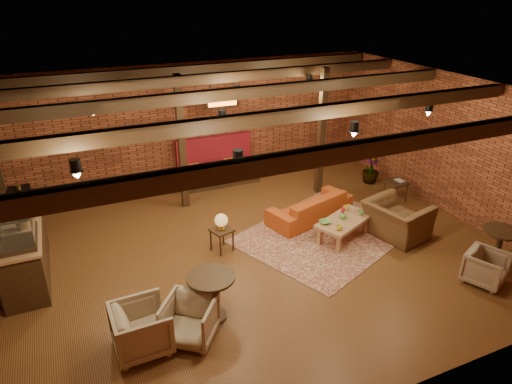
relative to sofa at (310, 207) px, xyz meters
name	(u,v)px	position (x,y,z in m)	size (l,w,h in m)	color
floor	(250,252)	(-1.85, -0.79, -0.31)	(10.00, 10.00, 0.00)	#412710
ceiling	(249,96)	(-1.85, -0.79, 2.89)	(10.00, 8.00, 0.02)	black
wall_back	(190,125)	(-1.85, 3.21, 1.29)	(10.00, 0.02, 3.20)	brown
wall_front	(383,306)	(-1.85, -4.79, 1.29)	(10.00, 0.02, 3.20)	brown
wall_right	(450,145)	(3.15, -0.79, 1.29)	(0.02, 8.00, 3.20)	brown
ceiling_beams	(249,103)	(-1.85, -0.79, 2.77)	(9.80, 6.40, 0.22)	black
ceiling_pipe	(219,97)	(-1.85, 0.81, 2.54)	(0.12, 0.12, 9.60)	black
post_left	(182,144)	(-2.45, 1.81, 1.29)	(0.16, 0.16, 3.20)	black
post_right	(321,133)	(0.95, 1.21, 1.29)	(0.16, 0.16, 3.20)	black
service_counter	(21,237)	(-5.95, 0.21, 0.49)	(0.80, 2.50, 1.60)	black
plant_counter	(22,211)	(-5.85, 0.41, 0.91)	(0.35, 0.39, 0.30)	#337F33
banquette	(218,166)	(-1.25, 2.76, 0.19)	(2.10, 0.70, 1.00)	maroon
service_sign	(222,102)	(-1.25, 2.31, 2.04)	(0.86, 0.06, 0.30)	orange
ceiling_spotlights	(249,115)	(-1.85, -0.79, 2.55)	(6.40, 4.40, 0.28)	black
rug	(326,233)	(-0.03, -0.76, -0.30)	(3.58, 2.74, 0.01)	maroon
sofa	(310,207)	(0.00, 0.00, 0.00)	(2.09, 0.82, 0.61)	#AB4417
coffee_table	(344,221)	(0.20, -1.07, 0.10)	(1.50, 1.16, 0.71)	#976A46
side_table_lamp	(221,223)	(-2.34, -0.48, 0.33)	(0.50, 0.50, 0.83)	black
round_table_left	(211,290)	(-3.18, -2.35, 0.24)	(0.78, 0.78, 0.81)	black
armchair_a	(141,326)	(-4.36, -2.60, 0.11)	(0.81, 0.76, 0.83)	beige
armchair_b	(190,318)	(-3.64, -2.67, 0.08)	(0.75, 0.70, 0.77)	beige
armchair_right	(397,214)	(1.29, -1.45, 0.23)	(1.22, 0.79, 1.06)	brown
side_table_book	(396,183)	(2.41, -0.05, 0.18)	(0.51, 0.51, 0.55)	black
round_table_right	(499,243)	(2.27, -3.16, 0.23)	(0.69, 0.69, 0.81)	black
armchair_far	(486,266)	(1.68, -3.43, 0.03)	(0.66, 0.62, 0.68)	beige
plant_tall	(374,141)	(2.55, 1.15, 0.88)	(1.33, 1.33, 2.37)	#4C7F4C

